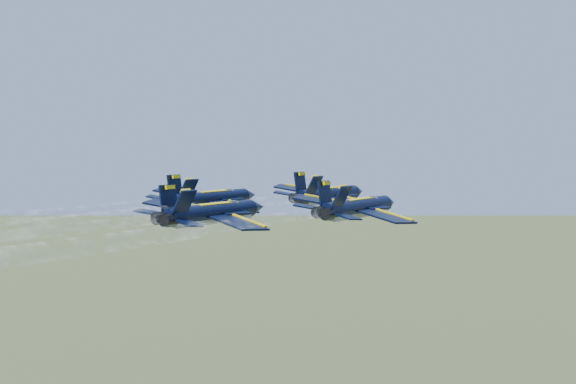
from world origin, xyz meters
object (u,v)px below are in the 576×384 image
at_px(jet_left, 212,199).
at_px(jet_right, 358,207).
at_px(jet_lead, 330,195).
at_px(jet_slot, 213,213).

xyz_separation_m(jet_left, jet_right, (18.50, -2.93, 0.00)).
xyz_separation_m(jet_lead, jet_slot, (-2.21, -24.50, 0.00)).
distance_m(jet_left, jet_right, 18.73).
bearing_deg(jet_slot, jet_left, 125.77).
distance_m(jet_lead, jet_left, 14.69).
bearing_deg(jet_slot, jet_right, 51.45).
height_order(jet_lead, jet_left, same).
relative_size(jet_right, jet_slot, 1.00).
relative_size(jet_lead, jet_slot, 1.00).
bearing_deg(jet_right, jet_lead, 128.07).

